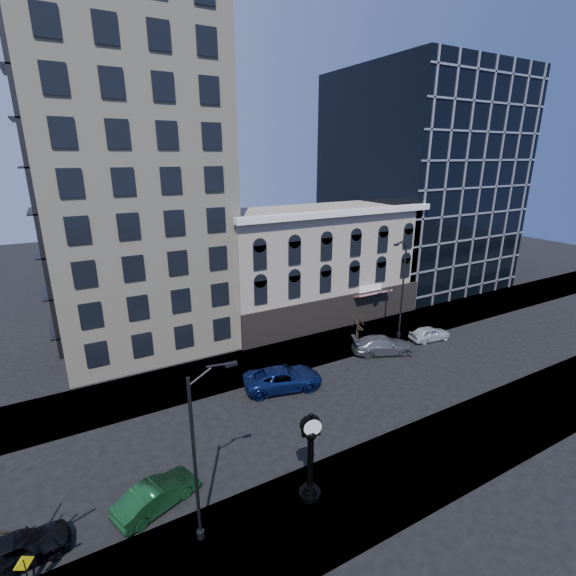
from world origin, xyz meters
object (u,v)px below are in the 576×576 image
street_lamp_near (206,409)px  warning_sign (26,570)px  car_near_b (157,495)px  car_near_a (15,551)px  street_clock (310,460)px

street_lamp_near → warning_sign: 9.28m
car_near_b → car_near_a: bearing=71.1°
street_lamp_near → warning_sign: size_ratio=3.92×
warning_sign → car_near_b: size_ratio=0.52×
street_clock → car_near_b: 8.17m
car_near_a → street_clock: bearing=-109.1°
street_lamp_near → car_near_b: bearing=125.3°
warning_sign → car_near_a: (-0.63, 2.26, -0.96)m
street_clock → car_near_a: street_clock is taller
street_lamp_near → car_near_a: street_lamp_near is taller
street_clock → street_lamp_near: street_lamp_near is taller
street_clock → street_lamp_near: 6.93m
street_clock → warning_sign: 12.89m
street_clock → car_near_a: bearing=-176.6°
warning_sign → car_near_a: 2.54m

